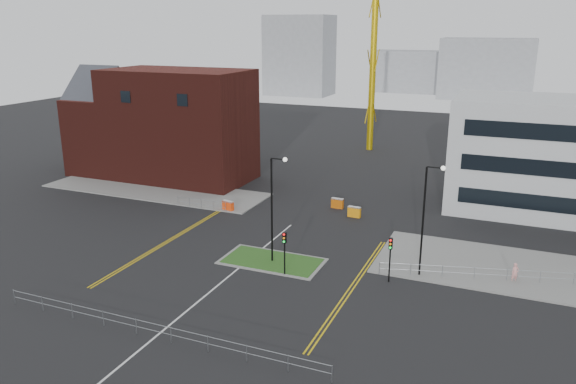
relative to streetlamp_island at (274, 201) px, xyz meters
name	(u,v)px	position (x,y,z in m)	size (l,w,h in m)	color
ground	(203,298)	(-2.22, -8.00, -5.41)	(200.00, 200.00, 0.00)	black
pavement_left	(155,190)	(-22.22, 14.00, -5.35)	(28.00, 8.00, 0.12)	slate
pavement_right	(527,272)	(19.78, 6.00, -5.35)	(24.00, 10.00, 0.12)	slate
island_kerb	(272,261)	(-0.22, 0.00, -5.37)	(8.60, 4.60, 0.08)	slate
grass_island	(272,261)	(-0.22, 0.00, -5.35)	(8.00, 4.00, 0.12)	#1D4717
brick_building	(160,125)	(-25.19, 20.00, 1.44)	(24.20, 10.07, 14.24)	#411510
streetlamp_island	(274,201)	(0.00, 0.00, 0.00)	(1.46, 0.36, 9.18)	black
streetlamp_right_near	(427,212)	(12.00, 2.00, 0.00)	(1.46, 0.36, 9.18)	black
traffic_light_island	(284,245)	(1.78, -2.02, -2.85)	(0.28, 0.33, 3.65)	black
traffic_light_right	(390,251)	(9.78, -0.02, -2.85)	(0.28, 0.33, 3.65)	black
railing_front	(153,327)	(-2.22, -14.00, -4.63)	(24.05, 0.05, 1.10)	gray
railing_left	(201,202)	(-13.22, 10.00, -4.67)	(6.05, 0.05, 1.10)	gray
railing_right	(507,273)	(18.28, 3.50, -4.63)	(19.05, 5.05, 1.10)	gray
centre_line	(216,287)	(-2.22, -6.00, -5.41)	(0.15, 30.00, 0.01)	silver
yellow_left_a	(176,236)	(-11.22, 2.00, -5.41)	(0.12, 24.00, 0.01)	gold
yellow_left_b	(178,236)	(-10.92, 2.00, -5.41)	(0.12, 24.00, 0.01)	gold
yellow_right_a	(350,287)	(7.28, -2.00, -5.41)	(0.12, 20.00, 0.01)	gold
yellow_right_b	(354,287)	(7.58, -2.00, -5.41)	(0.12, 20.00, 0.01)	gold
skyline_a	(300,56)	(-42.22, 112.00, 5.59)	(18.00, 12.00, 22.00)	gray
skyline_b	(487,69)	(7.78, 122.00, 2.59)	(24.00, 12.00, 16.00)	gray
skyline_d	(424,72)	(-10.22, 132.00, 0.59)	(30.00, 12.00, 12.00)	gray
pedestrian	(515,273)	(18.83, 3.68, -4.61)	(0.59, 0.38, 1.61)	pink
barrier_left	(228,205)	(-10.22, 10.56, -4.81)	(1.40, 0.76, 1.12)	#FF440E
barrier_mid	(337,203)	(0.39, 16.00, -4.80)	(1.35, 0.50, 1.12)	#C7590B
barrier_right	(354,211)	(2.92, 13.86, -4.80)	(1.36, 0.53, 1.13)	orange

